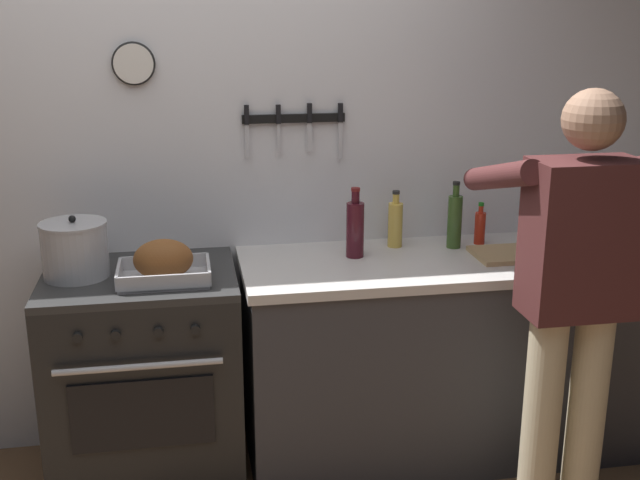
{
  "coord_description": "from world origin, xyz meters",
  "views": [
    {
      "loc": [
        -0.02,
        -2.04,
        1.92
      ],
      "look_at": [
        0.49,
        0.85,
        1.05
      ],
      "focal_mm": 44.18,
      "sensor_mm": 36.0,
      "label": 1
    }
  ],
  "objects_px": {
    "stove": "(146,377)",
    "bottle_hot_sauce": "(480,227)",
    "stock_pot": "(75,250)",
    "cutting_board": "(516,254)",
    "person_cook": "(574,287)",
    "bottle_wine_red": "(355,228)",
    "bottle_cooking_oil": "(395,223)",
    "bottle_olive_oil": "(455,220)",
    "roasting_pan": "(164,263)"
  },
  "relations": [
    {
      "from": "stove",
      "to": "bottle_hot_sauce",
      "type": "relative_size",
      "value": 4.78
    },
    {
      "from": "stock_pot",
      "to": "cutting_board",
      "type": "relative_size",
      "value": 0.72
    },
    {
      "from": "stove",
      "to": "person_cook",
      "type": "bearing_deg",
      "value": -20.26
    },
    {
      "from": "stock_pot",
      "to": "cutting_board",
      "type": "distance_m",
      "value": 1.81
    },
    {
      "from": "bottle_hot_sauce",
      "to": "cutting_board",
      "type": "bearing_deg",
      "value": -66.3
    },
    {
      "from": "cutting_board",
      "to": "bottle_wine_red",
      "type": "distance_m",
      "value": 0.7
    },
    {
      "from": "bottle_wine_red",
      "to": "bottle_cooking_oil",
      "type": "bearing_deg",
      "value": 28.83
    },
    {
      "from": "bottle_cooking_oil",
      "to": "bottle_olive_oil",
      "type": "relative_size",
      "value": 0.85
    },
    {
      "from": "stove",
      "to": "bottle_wine_red",
      "type": "distance_m",
      "value": 1.07
    },
    {
      "from": "stock_pot",
      "to": "bottle_wine_red",
      "type": "distance_m",
      "value": 1.13
    },
    {
      "from": "person_cook",
      "to": "roasting_pan",
      "type": "bearing_deg",
      "value": 67.58
    },
    {
      "from": "stove",
      "to": "person_cook",
      "type": "distance_m",
      "value": 1.73
    },
    {
      "from": "bottle_cooking_oil",
      "to": "bottle_wine_red",
      "type": "bearing_deg",
      "value": -151.17
    },
    {
      "from": "bottle_cooking_oil",
      "to": "bottle_hot_sauce",
      "type": "bearing_deg",
      "value": -3.94
    },
    {
      "from": "bottle_cooking_oil",
      "to": "bottle_olive_oil",
      "type": "xyz_separation_m",
      "value": [
        0.25,
        -0.06,
        0.02
      ]
    },
    {
      "from": "stove",
      "to": "bottle_wine_red",
      "type": "relative_size",
      "value": 3.02
    },
    {
      "from": "stove",
      "to": "stock_pot",
      "type": "xyz_separation_m",
      "value": [
        -0.24,
        0.01,
        0.56
      ]
    },
    {
      "from": "stock_pot",
      "to": "bottle_olive_oil",
      "type": "distance_m",
      "value": 1.59
    },
    {
      "from": "stove",
      "to": "bottle_wine_red",
      "type": "height_order",
      "value": "bottle_wine_red"
    },
    {
      "from": "stove",
      "to": "bottle_olive_oil",
      "type": "relative_size",
      "value": 3.05
    },
    {
      "from": "cutting_board",
      "to": "person_cook",
      "type": "bearing_deg",
      "value": -91.83
    },
    {
      "from": "bottle_hot_sauce",
      "to": "bottle_olive_oil",
      "type": "xyz_separation_m",
      "value": [
        -0.13,
        -0.03,
        0.05
      ]
    },
    {
      "from": "cutting_board",
      "to": "bottle_olive_oil",
      "type": "distance_m",
      "value": 0.3
    },
    {
      "from": "stove",
      "to": "cutting_board",
      "type": "height_order",
      "value": "cutting_board"
    },
    {
      "from": "bottle_cooking_oil",
      "to": "bottle_hot_sauce",
      "type": "xyz_separation_m",
      "value": [
        0.38,
        -0.03,
        -0.03
      ]
    },
    {
      "from": "bottle_wine_red",
      "to": "bottle_hot_sauce",
      "type": "xyz_separation_m",
      "value": [
        0.59,
        0.09,
        -0.05
      ]
    },
    {
      "from": "person_cook",
      "to": "bottle_wine_red",
      "type": "relative_size",
      "value": 5.57
    },
    {
      "from": "stock_pot",
      "to": "cutting_board",
      "type": "height_order",
      "value": "stock_pot"
    },
    {
      "from": "stock_pot",
      "to": "bottle_hot_sauce",
      "type": "height_order",
      "value": "stock_pot"
    },
    {
      "from": "stock_pot",
      "to": "bottle_hot_sauce",
      "type": "bearing_deg",
      "value": 4.97
    },
    {
      "from": "cutting_board",
      "to": "bottle_cooking_oil",
      "type": "distance_m",
      "value": 0.53
    },
    {
      "from": "cutting_board",
      "to": "bottle_olive_oil",
      "type": "height_order",
      "value": "bottle_olive_oil"
    },
    {
      "from": "person_cook",
      "to": "bottle_wine_red",
      "type": "xyz_separation_m",
      "value": [
        -0.66,
        0.65,
        0.07
      ]
    },
    {
      "from": "roasting_pan",
      "to": "bottle_hot_sauce",
      "type": "relative_size",
      "value": 1.87
    },
    {
      "from": "person_cook",
      "to": "cutting_board",
      "type": "xyz_separation_m",
      "value": [
        0.02,
        0.53,
        -0.04
      ]
    },
    {
      "from": "stove",
      "to": "stock_pot",
      "type": "bearing_deg",
      "value": 176.69
    },
    {
      "from": "roasting_pan",
      "to": "stock_pot",
      "type": "xyz_separation_m",
      "value": [
        -0.34,
        0.12,
        0.04
      ]
    },
    {
      "from": "bottle_cooking_oil",
      "to": "bottle_hot_sauce",
      "type": "relative_size",
      "value": 1.34
    },
    {
      "from": "person_cook",
      "to": "stock_pot",
      "type": "xyz_separation_m",
      "value": [
        -1.79,
        0.59,
        0.06
      ]
    },
    {
      "from": "person_cook",
      "to": "bottle_hot_sauce",
      "type": "height_order",
      "value": "person_cook"
    },
    {
      "from": "person_cook",
      "to": "bottle_wine_red",
      "type": "distance_m",
      "value": 0.93
    },
    {
      "from": "stove",
      "to": "bottle_wine_red",
      "type": "xyz_separation_m",
      "value": [
        0.89,
        0.08,
        0.57
      ]
    },
    {
      "from": "bottle_cooking_oil",
      "to": "cutting_board",
      "type": "bearing_deg",
      "value": -25.82
    },
    {
      "from": "roasting_pan",
      "to": "stock_pot",
      "type": "distance_m",
      "value": 0.36
    },
    {
      "from": "bottle_cooking_oil",
      "to": "stock_pot",
      "type": "bearing_deg",
      "value": -172.5
    },
    {
      "from": "person_cook",
      "to": "bottle_cooking_oil",
      "type": "xyz_separation_m",
      "value": [
        -0.45,
        0.76,
        0.05
      ]
    },
    {
      "from": "person_cook",
      "to": "bottle_olive_oil",
      "type": "distance_m",
      "value": 0.74
    },
    {
      "from": "roasting_pan",
      "to": "stock_pot",
      "type": "relative_size",
      "value": 1.36
    },
    {
      "from": "roasting_pan",
      "to": "cutting_board",
      "type": "distance_m",
      "value": 1.47
    },
    {
      "from": "stock_pot",
      "to": "bottle_cooking_oil",
      "type": "relative_size",
      "value": 1.03
    }
  ]
}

